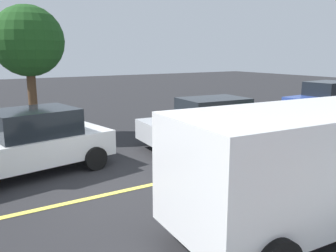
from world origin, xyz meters
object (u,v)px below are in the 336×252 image
(white_van, at_px, (310,161))
(car_silver_mid_road, at_px, (209,122))
(tree_left_verge, at_px, (28,42))
(car_white_behind_van, at_px, (30,142))
(car_blue_crossing, at_px, (326,99))

(white_van, relative_size, car_silver_mid_road, 1.13)
(car_silver_mid_road, relative_size, tree_left_verge, 0.98)
(car_silver_mid_road, xyz_separation_m, car_white_behind_van, (-5.77, 0.21, 0.02))
(white_van, relative_size, tree_left_verge, 1.11)
(car_blue_crossing, height_order, tree_left_verge, tree_left_verge)
(car_silver_mid_road, distance_m, car_white_behind_van, 5.78)
(car_silver_mid_road, distance_m, tree_left_verge, 6.97)
(car_blue_crossing, bearing_deg, tree_left_verge, 169.45)
(car_white_behind_van, xyz_separation_m, tree_left_verge, (0.89, 3.97, 2.66))
(car_blue_crossing, xyz_separation_m, tree_left_verge, (-13.70, 2.55, 2.66))
(white_van, bearing_deg, car_silver_mid_road, 68.72)
(white_van, height_order, car_white_behind_van, white_van)
(white_van, bearing_deg, car_blue_crossing, 33.29)
(car_silver_mid_road, distance_m, car_blue_crossing, 8.97)
(car_silver_mid_road, bearing_deg, car_white_behind_van, 177.88)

